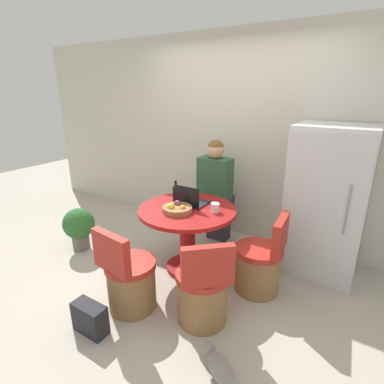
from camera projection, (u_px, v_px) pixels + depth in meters
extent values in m
plane|color=#B2A899|center=(171.00, 282.00, 3.11)|extent=(12.00, 12.00, 0.00)
cube|color=beige|center=(235.00, 139.00, 3.86)|extent=(7.00, 0.06, 2.60)
cube|color=silver|center=(326.00, 202.00, 3.10)|extent=(0.74, 0.65, 1.59)
cube|color=silver|center=(320.00, 213.00, 2.84)|extent=(0.71, 0.01, 1.49)
cylinder|color=gray|center=(347.00, 210.00, 2.69)|extent=(0.02, 0.02, 0.48)
cylinder|color=maroon|center=(187.00, 266.00, 3.35)|extent=(0.47, 0.47, 0.05)
cylinder|color=maroon|center=(187.00, 239.00, 3.24)|extent=(0.17, 0.17, 0.64)
cylinder|color=maroon|center=(187.00, 210.00, 3.13)|extent=(1.03, 1.03, 0.04)
cylinder|color=olive|center=(132.00, 287.00, 2.71)|extent=(0.43, 0.43, 0.41)
cylinder|color=#AD281E|center=(130.00, 265.00, 2.64)|extent=(0.46, 0.46, 0.06)
cube|color=#AD281E|center=(111.00, 253.00, 2.44)|extent=(0.42, 0.12, 0.34)
cylinder|color=olive|center=(257.00, 271.00, 2.95)|extent=(0.43, 0.43, 0.41)
cylinder|color=#AD281E|center=(259.00, 250.00, 2.87)|extent=(0.46, 0.46, 0.06)
cube|color=#AD281E|center=(280.00, 236.00, 2.73)|extent=(0.10, 0.41, 0.34)
cylinder|color=olive|center=(202.00, 299.00, 2.56)|extent=(0.43, 0.43, 0.41)
cylinder|color=#AD281E|center=(203.00, 275.00, 2.49)|extent=(0.46, 0.46, 0.06)
cube|color=#AD281E|center=(208.00, 267.00, 2.25)|extent=(0.35, 0.33, 0.34)
cube|color=#2D2D38|center=(219.00, 222.00, 3.97)|extent=(0.28, 0.16, 0.47)
cube|color=#2D2D38|center=(217.00, 202.00, 3.83)|extent=(0.32, 0.36, 0.14)
cube|color=#2D5638|center=(215.00, 179.00, 3.66)|extent=(0.40, 0.22, 0.52)
sphere|color=tan|center=(216.00, 150.00, 3.54)|extent=(0.21, 0.21, 0.21)
sphere|color=brown|center=(216.00, 148.00, 3.53)|extent=(0.20, 0.20, 0.20)
cube|color=#232328|center=(193.00, 203.00, 3.25)|extent=(0.30, 0.26, 0.02)
cube|color=black|center=(187.00, 196.00, 3.11)|extent=(0.30, 0.01, 0.21)
cylinder|color=olive|center=(177.00, 209.00, 3.03)|extent=(0.30, 0.30, 0.05)
sphere|color=orange|center=(183.00, 208.00, 2.98)|extent=(0.06, 0.06, 0.06)
sphere|color=#7A2D5B|center=(178.00, 204.00, 3.08)|extent=(0.08, 0.08, 0.08)
sphere|color=gold|center=(171.00, 207.00, 2.99)|extent=(0.08, 0.08, 0.08)
cylinder|color=white|center=(215.00, 208.00, 3.02)|extent=(0.09, 0.09, 0.09)
cylinder|color=black|center=(176.00, 194.00, 3.31)|extent=(0.07, 0.07, 0.17)
cylinder|color=black|center=(176.00, 184.00, 3.27)|extent=(0.03, 0.03, 0.07)
ellipsoid|color=gray|center=(221.00, 370.00, 2.05)|extent=(0.34, 0.29, 0.15)
sphere|color=gray|center=(209.00, 348.00, 2.20)|extent=(0.09, 0.09, 0.09)
cylinder|color=slate|center=(81.00, 242.00, 3.76)|extent=(0.21, 0.21, 0.18)
sphere|color=#2D662D|center=(79.00, 223.00, 3.67)|extent=(0.38, 0.38, 0.38)
cube|color=#232328|center=(90.00, 318.00, 2.45)|extent=(0.30, 0.14, 0.26)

